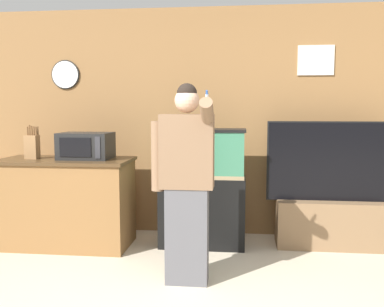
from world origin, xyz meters
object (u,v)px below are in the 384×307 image
(tv_on_stand, at_px, (329,210))
(microwave, at_px, (86,146))
(aquarium_on_stand, at_px, (203,188))
(counter_island, at_px, (67,202))
(knife_block, at_px, (32,146))
(person_standing, at_px, (186,181))

(tv_on_stand, bearing_deg, microwave, -174.59)
(aquarium_on_stand, xyz_separation_m, tv_on_stand, (1.33, 0.12, -0.23))
(counter_island, bearing_deg, aquarium_on_stand, 5.91)
(knife_block, distance_m, tv_on_stand, 3.21)
(tv_on_stand, relative_size, person_standing, 0.80)
(aquarium_on_stand, bearing_deg, microwave, -174.53)
(microwave, bearing_deg, tv_on_stand, 5.41)
(microwave, relative_size, aquarium_on_stand, 0.42)
(microwave, xyz_separation_m, tv_on_stand, (2.55, 0.24, -0.68))
(knife_block, relative_size, aquarium_on_stand, 0.29)
(counter_island, bearing_deg, microwave, 8.32)
(counter_island, relative_size, knife_block, 3.89)
(counter_island, xyz_separation_m, tv_on_stand, (2.77, 0.27, -0.07))
(microwave, height_order, person_standing, person_standing)
(microwave, distance_m, knife_block, 0.57)
(knife_block, distance_m, person_standing, 1.92)
(counter_island, bearing_deg, tv_on_stand, 5.64)
(knife_block, xyz_separation_m, tv_on_stand, (3.12, 0.30, -0.67))
(microwave, xyz_separation_m, aquarium_on_stand, (1.22, 0.12, -0.44))
(counter_island, relative_size, person_standing, 0.83)
(aquarium_on_stand, height_order, person_standing, person_standing)
(counter_island, distance_m, tv_on_stand, 2.79)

